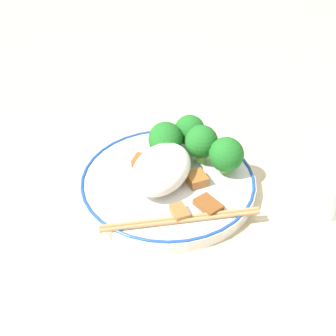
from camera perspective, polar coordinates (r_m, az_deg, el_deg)
The scene contains 13 objects.
ground_plane at distance 0.70m, azimuth 0.00°, elevation -2.42°, with size 3.00×3.00×0.00m, color #C6B28E.
plate at distance 0.69m, azimuth 0.00°, elevation -1.75°, with size 0.26×0.26×0.02m.
rice_mound at distance 0.66m, azimuth -0.78°, elevation -0.09°, with size 0.11×0.08×0.05m.
broccoli_back_left at distance 0.68m, azimuth 7.11°, elevation 1.61°, with size 0.05×0.05×0.06m.
broccoli_back_center at distance 0.70m, azimuth 4.10°, elevation 3.16°, with size 0.05×0.05×0.06m.
broccoli_back_right at distance 0.73m, azimuth 2.72°, elevation 4.60°, with size 0.05×0.05×0.06m.
broccoli_mid_left at distance 0.71m, azimuth -0.30°, elevation 3.54°, with size 0.05×0.05×0.06m.
meat_near_front at distance 0.62m, azimuth 1.40°, elevation -5.46°, with size 0.03×0.03×0.01m.
meat_near_left at distance 0.64m, azimuth 4.94°, elevation -4.52°, with size 0.04×0.04×0.01m.
meat_near_right at distance 0.67m, azimuth 3.52°, elevation -1.34°, with size 0.04×0.04×0.01m.
meat_near_back at distance 0.71m, azimuth -3.29°, elevation 0.85°, with size 0.03×0.02×0.01m.
chopsticks at distance 0.62m, azimuth 1.55°, elevation -6.28°, with size 0.12×0.19×0.01m.
drinking_glass at distance 0.67m, azimuth 19.06°, elevation -0.91°, with size 0.07×0.07×0.11m.
Camera 1 is at (0.49, 0.20, 0.46)m, focal length 50.00 mm.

